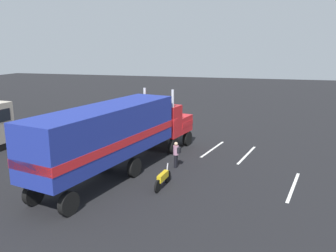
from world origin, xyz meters
TOP-DOWN VIEW (x-y plane):
  - ground_plane at (0.00, 0.00)m, footprint 120.00×120.00m
  - lane_stripe_near at (0.97, -3.50)m, footprint 4.32×1.16m
  - lane_stripe_mid at (0.19, -5.96)m, footprint 4.33×1.10m
  - lane_stripe_far at (-4.82, -8.62)m, footprint 4.34×1.05m
  - semi_truck at (-5.29, 1.15)m, footprint 14.35×5.62m
  - person_bystander at (-3.52, -1.85)m, footprint 0.34×0.47m
  - motorcycle at (-6.67, -1.91)m, footprint 2.11×0.35m

SIDE VIEW (x-z plane):
  - ground_plane at x=0.00m, z-range 0.00..0.00m
  - lane_stripe_near at x=0.97m, z-range 0.00..0.01m
  - lane_stripe_mid at x=0.19m, z-range 0.00..0.01m
  - lane_stripe_far at x=-4.82m, z-range 0.00..0.01m
  - motorcycle at x=-6.67m, z-range -0.08..1.04m
  - person_bystander at x=-3.52m, z-range 0.08..1.71m
  - semi_truck at x=-5.29m, z-range 0.27..4.77m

